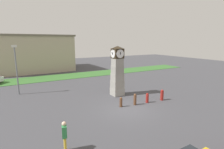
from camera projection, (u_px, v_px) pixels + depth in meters
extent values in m
plane|color=#424247|center=(127.00, 109.00, 14.76)|extent=(88.59, 88.59, 0.00)
cube|color=gray|center=(117.00, 91.00, 18.60)|extent=(1.17, 1.17, 0.79)
cube|color=gray|center=(117.00, 84.00, 18.45)|extent=(1.12, 1.12, 0.79)
cube|color=gray|center=(117.00, 77.00, 18.30)|extent=(1.07, 1.07, 0.79)
cube|color=gray|center=(117.00, 70.00, 18.15)|extent=(1.01, 1.01, 0.79)
cube|color=gray|center=(117.00, 62.00, 18.00)|extent=(0.96, 0.96, 0.79)
cube|color=#2D2316|center=(117.00, 53.00, 17.83)|extent=(1.03, 1.03, 0.98)
cylinder|color=white|center=(115.00, 53.00, 18.29)|extent=(0.85, 0.04, 0.85)
cube|color=black|center=(115.00, 53.00, 18.31)|extent=(0.06, 0.14, 0.18)
cube|color=black|center=(115.00, 53.00, 18.31)|extent=(0.04, 0.21, 0.29)
cylinder|color=white|center=(120.00, 54.00, 17.37)|extent=(0.85, 0.04, 0.85)
cube|color=black|center=(120.00, 54.00, 17.35)|extent=(0.06, 0.19, 0.10)
cube|color=black|center=(120.00, 54.00, 17.35)|extent=(0.04, 0.11, 0.32)
cylinder|color=white|center=(122.00, 53.00, 18.09)|extent=(0.04, 0.85, 0.85)
cube|color=black|center=(122.00, 53.00, 18.10)|extent=(0.19, 0.06, 0.10)
cube|color=black|center=(122.00, 53.00, 18.10)|extent=(0.07, 0.04, 0.32)
cylinder|color=white|center=(113.00, 54.00, 17.57)|extent=(0.04, 0.85, 0.85)
cube|color=black|center=(113.00, 54.00, 17.56)|extent=(0.06, 0.06, 0.19)
cube|color=black|center=(113.00, 54.00, 17.56)|extent=(0.25, 0.04, 0.26)
pyramid|color=#2D2316|center=(117.00, 47.00, 17.71)|extent=(1.08, 1.08, 0.26)
cylinder|color=maroon|center=(162.00, 96.00, 16.99)|extent=(0.30, 0.30, 0.88)
sphere|color=maroon|center=(162.00, 91.00, 16.90)|extent=(0.27, 0.27, 0.27)
cylinder|color=maroon|center=(147.00, 99.00, 16.31)|extent=(0.26, 0.26, 0.77)
sphere|color=maroon|center=(147.00, 94.00, 16.23)|extent=(0.24, 0.24, 0.24)
cylinder|color=brown|center=(135.00, 100.00, 15.74)|extent=(0.26, 0.26, 0.89)
sphere|color=brown|center=(135.00, 95.00, 15.64)|extent=(0.23, 0.23, 0.23)
cylinder|color=brown|center=(121.00, 103.00, 15.29)|extent=(0.25, 0.25, 0.73)
sphere|color=brown|center=(121.00, 98.00, 15.21)|extent=(0.22, 0.22, 0.22)
cylinder|color=gold|center=(65.00, 145.00, 9.00)|extent=(0.14, 0.14, 0.83)
cylinder|color=gold|center=(65.00, 143.00, 9.18)|extent=(0.14, 0.14, 0.83)
cube|color=#338C4C|center=(64.00, 131.00, 8.95)|extent=(0.32, 0.44, 0.63)
sphere|color=beige|center=(64.00, 124.00, 8.87)|extent=(0.23, 0.23, 0.23)
cylinder|color=slate|center=(17.00, 71.00, 18.43)|extent=(0.14, 0.14, 5.04)
cube|color=silver|center=(14.00, 46.00, 17.92)|extent=(0.50, 0.24, 0.24)
cube|color=#B7A88E|center=(32.00, 54.00, 33.67)|extent=(13.99, 10.60, 6.47)
cube|color=#6E6455|center=(31.00, 36.00, 33.02)|extent=(14.41, 10.92, 0.30)
cube|color=#386B2D|center=(52.00, 78.00, 27.17)|extent=(53.15, 4.67, 0.04)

